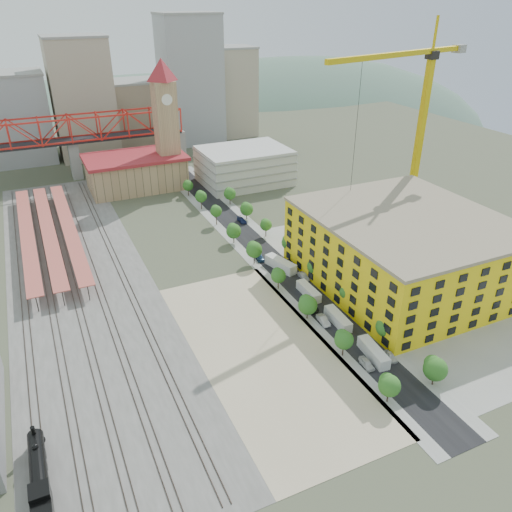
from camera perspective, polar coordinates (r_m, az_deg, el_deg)
name	(u,v)px	position (r m, az deg, el deg)	size (l,w,h in m)	color
ground	(227,280)	(134.72, -3.38, -2.72)	(400.00, 400.00, 0.00)	#474C38
ballast_strip	(79,278)	(143.36, -19.57, -2.41)	(36.00, 165.00, 0.06)	#605E59
dirt_lot	(264,351)	(109.47, 0.90, -10.76)	(28.00, 67.00, 0.06)	tan
street_asphalt	(257,246)	(152.36, 0.10, 1.16)	(12.00, 170.00, 0.06)	black
sidewalk_west	(240,249)	(150.38, -1.80, 0.76)	(3.00, 170.00, 0.04)	gray
sidewalk_east	(273,243)	(154.53, 1.94, 1.54)	(3.00, 170.00, 0.04)	gray
construction_pad	(408,278)	(141.33, 17.00, -2.43)	(50.00, 90.00, 0.06)	gray
rail_tracks	(72,279)	(143.24, -20.28, -2.51)	(26.56, 160.00, 0.18)	#382B23
platform_canopies	(48,230)	(166.39, -22.68, 2.79)	(16.00, 80.00, 4.12)	#B65446
station_hall	(136,172)	(203.52, -13.54, 9.37)	(38.00, 24.00, 13.10)	tan
clock_tower	(165,112)	(198.89, -10.35, 15.85)	(12.00, 12.00, 52.00)	tan
parking_garage	(244,166)	(204.04, -1.36, 10.27)	(34.00, 26.00, 14.00)	silver
truss_bridge	(70,133)	(219.77, -20.46, 13.07)	(94.00, 9.60, 25.60)	gray
construction_building	(404,249)	(135.19, 16.58, 0.73)	(44.60, 50.60, 18.80)	yellow
street_trees	(271,260)	(144.39, 1.77, -0.46)	(15.40, 124.40, 8.00)	#285E1C
skyline	(130,100)	(259.59, -14.23, 16.86)	(133.00, 46.00, 60.00)	#9EA0A3
distant_hills	(160,204)	(406.41, -10.88, 5.89)	(647.00, 264.00, 227.00)	#4C6B59
locomotive	(40,481)	(89.99, -23.49, -22.56)	(2.94, 22.65, 5.66)	black
tower_crane	(417,106)	(160.74, 17.89, 15.99)	(57.81, 16.50, 63.10)	gold
site_trailer_a	(373,352)	(109.77, 13.27, -10.68)	(2.48, 9.43, 2.58)	silver
site_trailer_b	(338,319)	(118.36, 9.34, -7.12)	(2.39, 9.08, 2.49)	silver
site_trailer_c	(309,291)	(127.75, 6.03, -4.04)	(2.35, 8.93, 2.44)	silver
site_trailer_d	(281,264)	(139.23, 2.83, -0.96)	(2.72, 10.34, 2.83)	silver
car_0	(367,364)	(107.47, 12.53, -11.91)	(1.78, 4.43, 1.51)	silver
car_1	(323,320)	(118.20, 7.70, -7.31)	(1.68, 4.81, 1.58)	#B0AFB5
car_2	(310,307)	(122.58, 6.15, -5.81)	(2.52, 5.47, 1.52)	black
car_3	(260,257)	(144.22, 0.41, -0.16)	(2.01, 4.95, 1.44)	navy
car_4	(391,357)	(110.59, 15.13, -11.03)	(1.58, 3.92, 1.34)	silver
car_5	(303,277)	(135.07, 5.45, -2.36)	(1.56, 4.49, 1.48)	#9E9DA2
car_6	(290,264)	(140.83, 3.91, -0.96)	(2.35, 5.10, 1.42)	black
car_7	(242,220)	(168.46, -1.63, 4.10)	(1.93, 4.74, 1.37)	navy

